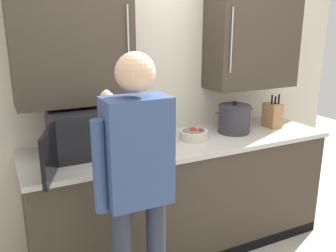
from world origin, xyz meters
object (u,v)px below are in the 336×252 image
at_px(thermos_flask, 152,129).
at_px(fruit_bowl, 194,134).
at_px(microwave_oven, 84,133).
at_px(person_figure, 137,181).
at_px(knife_block, 272,115).
at_px(stock_pot, 234,119).

xyz_separation_m(thermos_flask, fruit_bowl, (0.35, -0.01, -0.08)).
relative_size(microwave_oven, person_figure, 0.43).
xyz_separation_m(thermos_flask, knife_block, (1.13, -0.01, -0.02)).
height_order(microwave_oven, person_figure, person_figure).
bearing_deg(person_figure, knife_block, 24.35).
relative_size(thermos_flask, fruit_bowl, 1.10).
bearing_deg(stock_pot, microwave_oven, 178.95).
height_order(fruit_bowl, knife_block, knife_block).
bearing_deg(fruit_bowl, stock_pot, 2.10).
bearing_deg(knife_block, fruit_bowl, 179.87).
xyz_separation_m(microwave_oven, fruit_bowl, (0.84, -0.04, -0.12)).
height_order(thermos_flask, fruit_bowl, thermos_flask).
xyz_separation_m(fruit_bowl, knife_block, (0.78, -0.00, 0.07)).
distance_m(thermos_flask, person_figure, 0.81).
distance_m(fruit_bowl, stock_pot, 0.40).
relative_size(knife_block, person_figure, 0.17).
xyz_separation_m(knife_block, stock_pot, (-0.39, 0.02, 0.01)).
relative_size(fruit_bowl, person_figure, 0.13).
distance_m(knife_block, stock_pot, 0.39).
relative_size(microwave_oven, knife_block, 2.47).
distance_m(thermos_flask, fruit_bowl, 0.36).
bearing_deg(microwave_oven, person_figure, -82.48).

